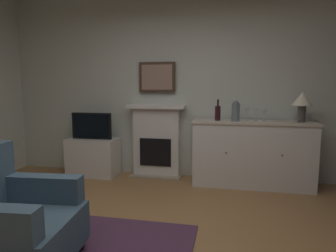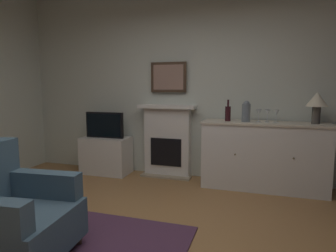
# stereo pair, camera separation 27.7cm
# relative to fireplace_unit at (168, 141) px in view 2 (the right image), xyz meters

# --- Properties ---
(wall_rear) EXTENTS (5.75, 0.06, 2.83)m
(wall_rear) POSITION_rel_fireplace_unit_xyz_m (0.45, 0.13, 0.87)
(wall_rear) COLOR silver
(wall_rear) RESTS_ON ground_plane
(fireplace_unit) EXTENTS (0.87, 0.30, 1.10)m
(fireplace_unit) POSITION_rel_fireplace_unit_xyz_m (0.00, 0.00, 0.00)
(fireplace_unit) COLOR white
(fireplace_unit) RESTS_ON ground_plane
(framed_picture) EXTENTS (0.55, 0.04, 0.45)m
(framed_picture) POSITION_rel_fireplace_unit_xyz_m (-0.00, 0.05, 0.96)
(framed_picture) COLOR #473323
(sideboard_cabinet) EXTENTS (1.63, 0.49, 0.91)m
(sideboard_cabinet) POSITION_rel_fireplace_unit_xyz_m (1.40, -0.18, -0.09)
(sideboard_cabinet) COLOR white
(sideboard_cabinet) RESTS_ON ground_plane
(table_lamp) EXTENTS (0.26, 0.26, 0.40)m
(table_lamp) POSITION_rel_fireplace_unit_xyz_m (2.01, -0.18, 0.64)
(table_lamp) COLOR #4C4742
(table_lamp) RESTS_ON sideboard_cabinet
(wine_bottle) EXTENTS (0.08, 0.08, 0.29)m
(wine_bottle) POSITION_rel_fireplace_unit_xyz_m (0.92, -0.20, 0.47)
(wine_bottle) COLOR #331419
(wine_bottle) RESTS_ON sideboard_cabinet
(wine_glass_left) EXTENTS (0.07, 0.07, 0.16)m
(wine_glass_left) POSITION_rel_fireplace_unit_xyz_m (1.32, -0.14, 0.48)
(wine_glass_left) COLOR silver
(wine_glass_left) RESTS_ON sideboard_cabinet
(wine_glass_center) EXTENTS (0.07, 0.07, 0.16)m
(wine_glass_center) POSITION_rel_fireplace_unit_xyz_m (1.43, -0.16, 0.48)
(wine_glass_center) COLOR silver
(wine_glass_center) RESTS_ON sideboard_cabinet
(wine_glass_right) EXTENTS (0.07, 0.07, 0.16)m
(wine_glass_right) POSITION_rel_fireplace_unit_xyz_m (1.54, -0.16, 0.48)
(wine_glass_right) COLOR silver
(wine_glass_right) RESTS_ON sideboard_cabinet
(vase_decorative) EXTENTS (0.11, 0.11, 0.28)m
(vase_decorative) POSITION_rel_fireplace_unit_xyz_m (1.16, -0.23, 0.50)
(vase_decorative) COLOR slate
(vase_decorative) RESTS_ON sideboard_cabinet
(tv_cabinet) EXTENTS (0.75, 0.42, 0.58)m
(tv_cabinet) POSITION_rel_fireplace_unit_xyz_m (-0.97, -0.16, -0.26)
(tv_cabinet) COLOR white
(tv_cabinet) RESTS_ON ground_plane
(tv_set) EXTENTS (0.62, 0.07, 0.40)m
(tv_set) POSITION_rel_fireplace_unit_xyz_m (-0.98, -0.19, 0.23)
(tv_set) COLOR black
(tv_set) RESTS_ON tv_cabinet
(armchair) EXTENTS (0.88, 0.84, 0.92)m
(armchair) POSITION_rel_fireplace_unit_xyz_m (-0.50, -2.52, -0.17)
(armchair) COLOR #3F596B
(armchair) RESTS_ON ground_plane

